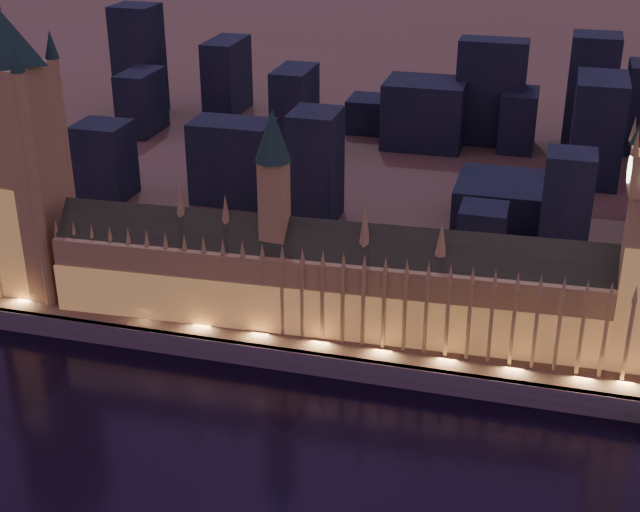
# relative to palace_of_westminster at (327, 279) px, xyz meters

# --- Properties ---
(ground_plane) EXTENTS (2000.00, 2000.00, 0.00)m
(ground_plane) POSITION_rel_palace_of_westminster_xyz_m (-5.90, -61.74, -26.37)
(ground_plane) COLOR black
(ground_plane) RESTS_ON ground
(north_bank) EXTENTS (2000.00, 960.00, 8.00)m
(north_bank) POSITION_rel_palace_of_westminster_xyz_m (-5.90, 458.26, -22.37)
(north_bank) COLOR brown
(north_bank) RESTS_ON ground
(embankment_wall) EXTENTS (2000.00, 2.50, 8.00)m
(embankment_wall) POSITION_rel_palace_of_westminster_xyz_m (-5.90, -20.74, -22.37)
(embankment_wall) COLOR #43474D
(embankment_wall) RESTS_ON ground
(palace_of_westminster) EXTENTS (202.00, 29.34, 78.00)m
(palace_of_westminster) POSITION_rel_palace_of_westminster_xyz_m (0.00, 0.00, 0.00)
(palace_of_westminster) COLOR #977A4A
(palace_of_westminster) RESTS_ON north_bank
(victoria_tower) EXTENTS (31.68, 31.68, 117.28)m
(victoria_tower) POSITION_rel_palace_of_westminster_xyz_m (-115.90, 0.19, 39.74)
(victoria_tower) COLOR #977A4A
(victoria_tower) RESTS_ON north_bank
(city_backdrop) EXTENTS (466.35, 215.63, 67.64)m
(city_backdrop) POSITION_rel_palace_of_westminster_xyz_m (29.71, 184.45, 4.28)
(city_backdrop) COLOR black
(city_backdrop) RESTS_ON north_bank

